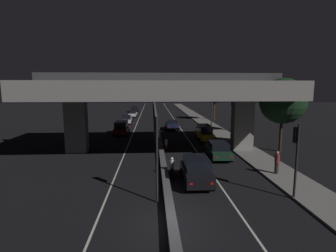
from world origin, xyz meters
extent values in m
plane|color=black|center=(0.00, 0.00, 0.00)|extent=(200.00, 200.00, 0.00)
cube|color=beige|center=(-3.73, 35.00, 0.00)|extent=(0.12, 126.00, 0.00)
cube|color=beige|center=(3.73, 35.00, 0.00)|extent=(0.12, 126.00, 0.00)
cube|color=#4C4C51|center=(0.00, 35.00, 0.22)|extent=(0.49, 126.00, 0.43)
cube|color=slate|center=(9.01, 28.00, 0.07)|extent=(2.99, 126.00, 0.14)
cube|color=gray|center=(-8.66, 15.00, 2.76)|extent=(2.09, 1.33, 5.52)
cube|color=gray|center=(8.66, 15.00, 2.76)|extent=(2.09, 1.33, 5.52)
cube|color=gray|center=(0.00, 15.00, 6.37)|extent=(25.22, 11.49, 1.71)
cube|color=#333335|center=(0.00, 15.00, 7.67)|extent=(25.22, 0.40, 0.90)
cylinder|color=black|center=(-0.65, 2.53, 2.53)|extent=(0.14, 0.14, 5.06)
cube|color=black|center=(-0.65, 2.71, 4.38)|extent=(0.30, 0.28, 0.95)
sphere|color=red|center=(-0.65, 2.86, 4.68)|extent=(0.18, 0.18, 0.18)
sphere|color=black|center=(-0.65, 2.86, 4.38)|extent=(0.18, 0.18, 0.18)
sphere|color=black|center=(-0.65, 2.86, 4.09)|extent=(0.18, 0.18, 0.18)
cylinder|color=black|center=(7.62, 2.53, 2.29)|extent=(0.14, 0.14, 4.57)
cube|color=black|center=(7.62, 2.71, 3.90)|extent=(0.30, 0.28, 0.95)
sphere|color=red|center=(7.62, 2.86, 4.19)|extent=(0.18, 0.18, 0.18)
sphere|color=black|center=(7.62, 2.86, 3.90)|extent=(0.18, 0.18, 0.18)
sphere|color=black|center=(7.62, 2.86, 3.60)|extent=(0.18, 0.18, 0.18)
cylinder|color=#2D2D30|center=(7.96, 26.38, 3.67)|extent=(0.18, 0.18, 7.33)
cylinder|color=#2D2D30|center=(6.87, 26.38, 7.18)|extent=(2.18, 0.10, 0.10)
ellipsoid|color=#F2B759|center=(5.78, 26.38, 7.08)|extent=(0.56, 0.32, 0.24)
cube|color=black|center=(2.14, 5.43, 0.71)|extent=(1.87, 4.18, 0.78)
cube|color=black|center=(2.14, 5.43, 1.48)|extent=(1.63, 2.51, 0.76)
cylinder|color=black|center=(1.26, 6.82, 0.32)|extent=(0.20, 0.65, 0.65)
cylinder|color=black|center=(3.05, 6.80, 0.32)|extent=(0.20, 0.65, 0.65)
cylinder|color=black|center=(1.24, 4.06, 0.32)|extent=(0.20, 0.65, 0.65)
cylinder|color=black|center=(3.03, 4.05, 0.32)|extent=(0.20, 0.65, 0.65)
cube|color=red|center=(1.49, 3.34, 0.75)|extent=(0.18, 0.03, 0.11)
cube|color=red|center=(2.77, 3.33, 0.75)|extent=(0.18, 0.03, 0.11)
cube|color=black|center=(5.35, 12.01, 0.64)|extent=(2.01, 4.64, 0.60)
cube|color=black|center=(5.35, 12.01, 1.23)|extent=(1.72, 2.81, 0.60)
cylinder|color=black|center=(4.50, 13.56, 0.34)|extent=(0.22, 0.68, 0.67)
cylinder|color=black|center=(6.31, 13.49, 0.34)|extent=(0.22, 0.68, 0.67)
cylinder|color=black|center=(4.39, 10.53, 0.34)|extent=(0.22, 0.68, 0.67)
cylinder|color=black|center=(6.20, 10.47, 0.34)|extent=(0.22, 0.68, 0.67)
cube|color=red|center=(4.62, 9.74, 0.67)|extent=(0.18, 0.04, 0.11)
cube|color=red|center=(5.91, 9.69, 0.67)|extent=(0.18, 0.04, 0.11)
cube|color=gold|center=(5.67, 20.05, 0.70)|extent=(1.70, 4.41, 0.75)
cube|color=black|center=(5.67, 20.16, 1.52)|extent=(1.49, 3.18, 0.88)
cylinder|color=black|center=(4.88, 21.51, 0.33)|extent=(0.21, 0.66, 0.66)
cylinder|color=black|center=(6.49, 21.49, 0.33)|extent=(0.21, 0.66, 0.66)
cylinder|color=black|center=(4.85, 18.61, 0.33)|extent=(0.21, 0.66, 0.66)
cylinder|color=black|center=(6.46, 18.59, 0.33)|extent=(0.21, 0.66, 0.66)
cube|color=red|center=(5.07, 17.85, 0.74)|extent=(0.18, 0.03, 0.11)
cube|color=red|center=(6.23, 17.84, 0.74)|extent=(0.18, 0.03, 0.11)
cube|color=#141938|center=(2.17, 28.78, 0.71)|extent=(1.85, 4.22, 0.72)
cube|color=black|center=(2.17, 28.67, 1.30)|extent=(1.59, 1.71, 0.47)
cylinder|color=black|center=(1.28, 30.14, 0.35)|extent=(0.21, 0.70, 0.70)
cylinder|color=black|center=(3.00, 30.18, 0.35)|extent=(0.21, 0.70, 0.70)
cylinder|color=black|center=(1.34, 27.38, 0.35)|extent=(0.21, 0.70, 0.70)
cylinder|color=black|center=(3.06, 27.41, 0.35)|extent=(0.21, 0.70, 0.70)
cube|color=red|center=(1.60, 26.66, 0.74)|extent=(0.18, 0.03, 0.11)
cube|color=red|center=(2.83, 26.68, 0.74)|extent=(0.18, 0.03, 0.11)
cube|color=#591414|center=(-5.26, 25.05, 0.69)|extent=(1.82, 4.63, 0.76)
cube|color=black|center=(-5.26, 24.94, 1.50)|extent=(1.60, 3.33, 0.86)
cylinder|color=black|center=(-4.37, 23.53, 0.31)|extent=(0.20, 0.61, 0.61)
cylinder|color=black|center=(-6.14, 23.53, 0.31)|extent=(0.20, 0.61, 0.61)
cylinder|color=black|center=(-4.37, 26.58, 0.31)|extent=(0.20, 0.61, 0.61)
cylinder|color=black|center=(-6.14, 26.58, 0.31)|extent=(0.20, 0.61, 0.61)
cube|color=white|center=(-4.62, 27.38, 0.57)|extent=(0.18, 0.03, 0.11)
cube|color=white|center=(-5.89, 27.38, 0.57)|extent=(0.18, 0.03, 0.11)
cube|color=silver|center=(-5.67, 36.37, 0.61)|extent=(1.97, 4.41, 0.57)
cube|color=black|center=(-5.67, 36.37, 1.20)|extent=(1.69, 2.66, 0.60)
cylinder|color=black|center=(-4.73, 34.96, 0.32)|extent=(0.22, 0.65, 0.65)
cylinder|color=black|center=(-6.51, 34.91, 0.32)|extent=(0.22, 0.65, 0.65)
cylinder|color=black|center=(-4.82, 37.83, 0.32)|extent=(0.22, 0.65, 0.65)
cylinder|color=black|center=(-6.61, 37.78, 0.32)|extent=(0.22, 0.65, 0.65)
cube|color=white|center=(-5.10, 38.58, 0.52)|extent=(0.18, 0.04, 0.11)
cube|color=white|center=(-6.38, 38.53, 0.52)|extent=(0.18, 0.04, 0.11)
cube|color=silver|center=(-5.26, 47.67, 0.58)|extent=(1.71, 4.67, 0.57)
cube|color=black|center=(-5.26, 47.67, 1.19)|extent=(1.49, 2.81, 0.66)
cylinder|color=black|center=(-4.48, 46.13, 0.30)|extent=(0.21, 0.59, 0.59)
cylinder|color=black|center=(-6.09, 46.15, 0.30)|extent=(0.21, 0.59, 0.59)
cylinder|color=black|center=(-4.44, 49.20, 0.30)|extent=(0.21, 0.59, 0.59)
cylinder|color=black|center=(-6.05, 49.22, 0.30)|extent=(0.21, 0.59, 0.59)
cube|color=white|center=(-4.66, 50.00, 0.49)|extent=(0.18, 0.03, 0.11)
cube|color=white|center=(-5.81, 50.01, 0.49)|extent=(0.18, 0.03, 0.11)
cube|color=black|center=(-5.65, 59.20, 0.65)|extent=(1.78, 4.41, 0.63)
cube|color=black|center=(-5.65, 59.20, 1.28)|extent=(1.57, 2.65, 0.62)
cylinder|color=black|center=(-4.78, 57.74, 0.34)|extent=(0.20, 0.68, 0.68)
cylinder|color=black|center=(-6.52, 57.75, 0.34)|extent=(0.20, 0.68, 0.68)
cylinder|color=black|center=(-4.78, 60.65, 0.34)|extent=(0.20, 0.68, 0.68)
cylinder|color=black|center=(-6.51, 60.66, 0.34)|extent=(0.20, 0.68, 0.68)
cube|color=white|center=(-5.02, 61.41, 0.56)|extent=(0.18, 0.03, 0.11)
cube|color=white|center=(-6.27, 61.42, 0.56)|extent=(0.18, 0.03, 0.11)
cylinder|color=black|center=(0.55, 7.75, 0.29)|extent=(0.09, 0.59, 0.59)
cylinder|color=black|center=(0.57, 6.45, 0.29)|extent=(0.11, 0.59, 0.59)
cube|color=black|center=(0.56, 7.10, 0.51)|extent=(0.26, 0.99, 0.32)
cylinder|color=beige|center=(0.56, 7.10, 0.94)|extent=(0.33, 0.33, 0.54)
sphere|color=silver|center=(0.56, 7.10, 1.33)|extent=(0.24, 0.24, 0.24)
cube|color=red|center=(0.57, 6.40, 0.51)|extent=(0.08, 0.03, 0.08)
cylinder|color=black|center=(0.61, 15.61, 0.28)|extent=(0.12, 0.57, 0.56)
cylinder|color=black|center=(0.52, 14.30, 0.28)|extent=(0.14, 0.57, 0.56)
cube|color=maroon|center=(0.56, 14.96, 0.50)|extent=(0.31, 1.01, 0.32)
cylinder|color=beige|center=(0.56, 14.96, 0.95)|extent=(0.34, 0.34, 0.58)
sphere|color=black|center=(0.56, 14.96, 1.37)|extent=(0.24, 0.24, 0.24)
cube|color=red|center=(0.52, 14.25, 0.50)|extent=(0.08, 0.04, 0.08)
cylinder|color=#2D261E|center=(8.56, 6.75, 0.55)|extent=(0.31, 0.31, 0.83)
cylinder|color=maroon|center=(8.56, 6.75, 1.31)|extent=(0.37, 0.37, 0.69)
sphere|color=tan|center=(8.56, 6.75, 1.77)|extent=(0.23, 0.23, 0.23)
cylinder|color=#2D2116|center=(12.48, 14.11, 1.76)|extent=(0.29, 0.29, 3.53)
sphere|color=black|center=(12.48, 14.11, 5.29)|extent=(4.69, 4.69, 4.69)
cylinder|color=#2D2116|center=(12.20, 25.93, 1.60)|extent=(0.48, 0.48, 3.20)
sphere|color=black|center=(12.20, 25.93, 4.28)|extent=(2.89, 2.89, 2.89)
cylinder|color=#38281C|center=(11.67, 40.45, 1.97)|extent=(0.35, 0.35, 3.94)
sphere|color=black|center=(11.67, 40.45, 5.24)|extent=(3.49, 3.49, 3.49)
camera|label=1|loc=(-0.89, -12.00, 6.69)|focal=28.00mm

